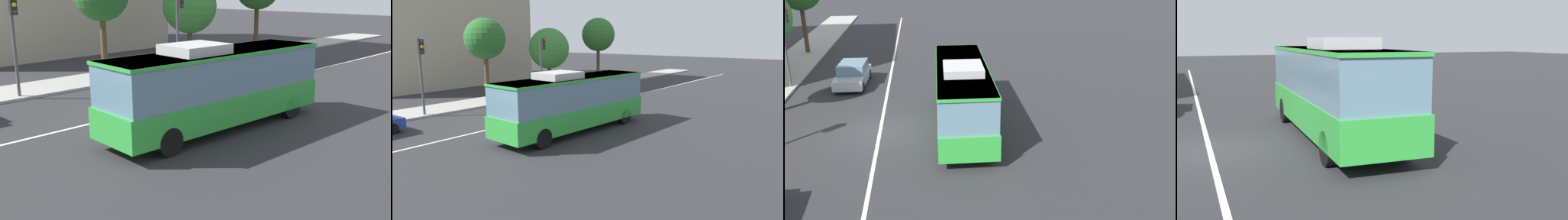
% 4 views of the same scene
% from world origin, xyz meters
% --- Properties ---
extents(ground_plane, '(160.00, 160.00, 0.00)m').
position_xyz_m(ground_plane, '(0.00, 0.00, 0.00)').
color(ground_plane, '#28282B').
extents(lane_centre_line, '(76.00, 0.16, 0.01)m').
position_xyz_m(lane_centre_line, '(0.00, 0.00, 0.01)').
color(lane_centre_line, silver).
rests_on(lane_centre_line, ground_plane).
extents(transit_bus, '(10.10, 2.95, 3.46)m').
position_xyz_m(transit_bus, '(0.22, -4.13, 1.81)').
color(transit_bus, green).
rests_on(transit_bus, ground_plane).
extents(sedan_silver, '(4.57, 1.99, 1.46)m').
position_xyz_m(sedan_silver, '(8.22, 2.30, 0.72)').
color(sedan_silver, '#B7BABF').
rests_on(sedan_silver, ground_plane).
extents(traffic_light_mid_block, '(0.34, 0.62, 5.20)m').
position_xyz_m(traffic_light_mid_block, '(7.98, 6.08, 3.56)').
color(traffic_light_mid_block, '#47474C').
rests_on(traffic_light_mid_block, ground_plane).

